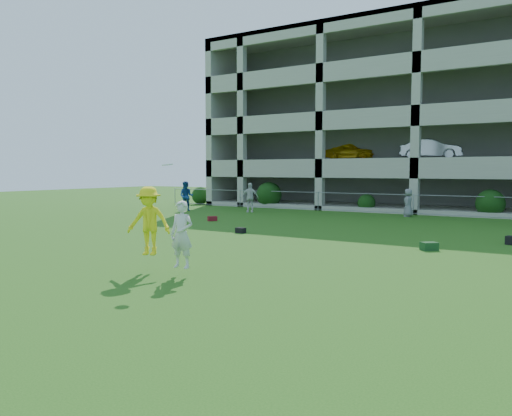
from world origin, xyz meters
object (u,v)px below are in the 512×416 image
Objects in this scene: bystander_c at (408,203)px; parking_garage at (446,122)px; frisbee_contest at (156,224)px; bystander_b at (250,197)px; bystander_a at (186,196)px.

parking_garage reaches higher than bystander_c.
bystander_b is at bearing 115.03° from frisbee_contest.
bystander_a is 19.33m from parking_garage.
bystander_a reaches higher than bystander_c.
bystander_b is 0.71× the size of frisbee_contest.
parking_garage is (9.01, 12.12, 5.11)m from bystander_b.
parking_garage is at bearing 19.89° from bystander_a.
bystander_b is (3.94, 1.30, -0.03)m from bystander_a.
bystander_c is at bearing -11.63° from bystander_a.
bystander_c is at bearing -10.14° from bystander_b.
frisbee_contest is (11.66, -15.23, 0.30)m from bystander_a.
frisbee_contest is at bearing -78.67° from bystander_a.
bystander_a is at bearing 175.33° from bystander_b.
bystander_c is 0.05× the size of parking_garage.
parking_garage is at bearing 174.89° from bystander_c.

